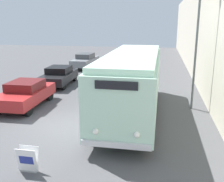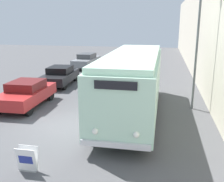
{
  "view_description": "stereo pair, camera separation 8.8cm",
  "coord_description": "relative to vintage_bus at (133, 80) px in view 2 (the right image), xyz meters",
  "views": [
    {
      "loc": [
        4.5,
        -10.72,
        4.66
      ],
      "look_at": [
        2.51,
        -0.2,
        1.83
      ],
      "focal_mm": 42.0,
      "sensor_mm": 36.0,
      "label": 1
    },
    {
      "loc": [
        4.58,
        -10.7,
        4.66
      ],
      "look_at": [
        2.51,
        -0.2,
        1.83
      ],
      "focal_mm": 42.0,
      "sensor_mm": 36.0,
      "label": 2
    }
  ],
  "objects": [
    {
      "name": "ground_plane",
      "position": [
        -3.11,
        -2.22,
        -1.8
      ],
      "size": [
        80.0,
        80.0,
        0.0
      ],
      "primitive_type": "plane",
      "color": "#4C4C4F"
    },
    {
      "name": "sign_board",
      "position": [
        -2.66,
        -6.04,
        -1.4
      ],
      "size": [
        0.68,
        0.31,
        0.82
      ],
      "color": "gray",
      "rests_on": "ground_plane"
    },
    {
      "name": "building_wall_right",
      "position": [
        4.18,
        7.78,
        2.03
      ],
      "size": [
        0.3,
        60.0,
        7.65
      ],
      "color": "beige",
      "rests_on": "ground_plane"
    },
    {
      "name": "vintage_bus",
      "position": [
        0.0,
        0.0,
        0.0
      ],
      "size": [
        2.57,
        9.86,
        3.18
      ],
      "color": "black",
      "rests_on": "ground_plane"
    },
    {
      "name": "streetlamp",
      "position": [
        3.15,
        1.49,
        2.78
      ],
      "size": [
        0.36,
        0.36,
        7.16
      ],
      "color": "#595E60",
      "rests_on": "ground_plane"
    },
    {
      "name": "parked_car_mid",
      "position": [
        -6.2,
        5.5,
        -1.08
      ],
      "size": [
        2.07,
        4.37,
        1.39
      ],
      "rotation": [
        0.0,
        0.0,
        0.05
      ],
      "color": "black",
      "rests_on": "ground_plane"
    },
    {
      "name": "parked_car_far",
      "position": [
        -6.42,
        13.31,
        -1.02
      ],
      "size": [
        1.9,
        4.77,
        1.49
      ],
      "rotation": [
        0.0,
        0.0,
        -0.04
      ],
      "color": "black",
      "rests_on": "ground_plane"
    },
    {
      "name": "parked_car_near",
      "position": [
        -6.05,
        0.12,
        -1.04
      ],
      "size": [
        2.04,
        4.28,
        1.45
      ],
      "rotation": [
        0.0,
        0.0,
        0.02
      ],
      "color": "black",
      "rests_on": "ground_plane"
    }
  ]
}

